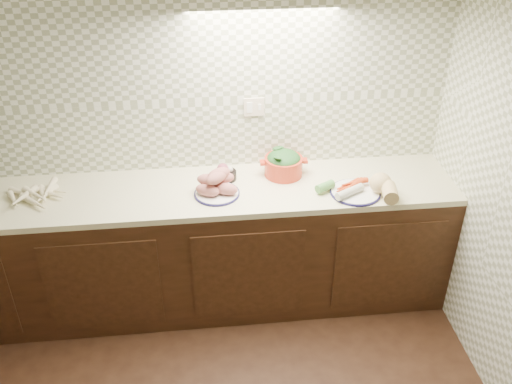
{
  "coord_description": "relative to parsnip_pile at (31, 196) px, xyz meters",
  "views": [
    {
      "loc": [
        0.19,
        -1.55,
        2.8
      ],
      "look_at": [
        0.5,
        1.25,
        1.02
      ],
      "focal_mm": 40.0,
      "sensor_mm": 36.0,
      "label": 1
    }
  ],
  "objects": [
    {
      "name": "room",
      "position": [
        0.84,
        -1.49,
        0.7
      ],
      "size": [
        3.6,
        3.6,
        2.6
      ],
      "color": "black",
      "rests_on": "ground"
    },
    {
      "name": "counter",
      "position": [
        0.16,
        -0.81,
        -0.48
      ],
      "size": [
        3.6,
        3.6,
        0.9
      ],
      "color": "black",
      "rests_on": "ground"
    },
    {
      "name": "parsnip_pile",
      "position": [
        0.0,
        0.0,
        0.0
      ],
      "size": [
        0.33,
        0.39,
        0.07
      ],
      "color": "#F2EDC0",
      "rests_on": "counter"
    },
    {
      "name": "sweet_potato_plate",
      "position": [
        1.12,
        -0.05,
        0.04
      ],
      "size": [
        0.28,
        0.28,
        0.17
      ],
      "rotation": [
        0.0,
        0.0,
        0.12
      ],
      "color": "#151244",
      "rests_on": "counter"
    },
    {
      "name": "onion_bowl",
      "position": [
        1.18,
        0.13,
        0.01
      ],
      "size": [
        0.15,
        0.15,
        0.11
      ],
      "color": "black",
      "rests_on": "counter"
    },
    {
      "name": "dutch_oven",
      "position": [
        1.57,
        0.14,
        0.06
      ],
      "size": [
        0.31,
        0.25,
        0.17
      ],
      "rotation": [
        0.0,
        0.0,
        -0.01
      ],
      "color": "red",
      "rests_on": "counter"
    },
    {
      "name": "veg_plate",
      "position": [
        2.04,
        -0.15,
        0.02
      ],
      "size": [
        0.51,
        0.34,
        0.14
      ],
      "rotation": [
        0.0,
        0.0,
        -0.32
      ],
      "color": "#151244",
      "rests_on": "counter"
    }
  ]
}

